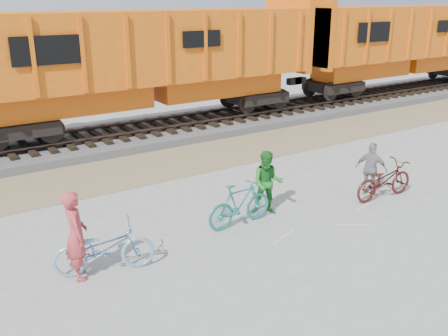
{
  "coord_description": "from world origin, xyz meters",
  "views": [
    {
      "loc": [
        -7.94,
        -8.81,
        5.35
      ],
      "look_at": [
        -1.17,
        1.5,
        1.08
      ],
      "focal_mm": 40.0,
      "sensor_mm": 36.0,
      "label": 1
    }
  ],
  "objects_px": {
    "hopper_car_center": "(150,60)",
    "person_solo": "(76,235)",
    "bicycle_blue": "(104,248)",
    "bicycle_maroon": "(384,180)",
    "person_woman": "(371,169)",
    "person_man": "(267,183)",
    "bicycle_teal": "(240,204)",
    "hopper_car_right": "(403,41)"
  },
  "relations": [
    {
      "from": "bicycle_maroon",
      "to": "person_man",
      "type": "distance_m",
      "value": 3.49
    },
    {
      "from": "bicycle_blue",
      "to": "person_solo",
      "type": "bearing_deg",
      "value": 94.76
    },
    {
      "from": "hopper_car_right",
      "to": "hopper_car_center",
      "type": "bearing_deg",
      "value": 180.0
    },
    {
      "from": "bicycle_maroon",
      "to": "person_solo",
      "type": "height_order",
      "value": "person_solo"
    },
    {
      "from": "hopper_car_center",
      "to": "person_solo",
      "type": "bearing_deg",
      "value": -123.55
    },
    {
      "from": "hopper_car_center",
      "to": "bicycle_blue",
      "type": "height_order",
      "value": "hopper_car_center"
    },
    {
      "from": "bicycle_teal",
      "to": "bicycle_maroon",
      "type": "distance_m",
      "value": 4.4
    },
    {
      "from": "bicycle_blue",
      "to": "person_woman",
      "type": "xyz_separation_m",
      "value": [
        7.78,
        -0.08,
        0.23
      ]
    },
    {
      "from": "hopper_car_center",
      "to": "bicycle_maroon",
      "type": "height_order",
      "value": "hopper_car_center"
    },
    {
      "from": "hopper_car_right",
      "to": "bicycle_teal",
      "type": "relative_size",
      "value": 7.63
    },
    {
      "from": "bicycle_maroon",
      "to": "person_woman",
      "type": "distance_m",
      "value": 0.47
    },
    {
      "from": "bicycle_maroon",
      "to": "person_man",
      "type": "bearing_deg",
      "value": 76.63
    },
    {
      "from": "hopper_car_center",
      "to": "person_solo",
      "type": "xyz_separation_m",
      "value": [
        -5.9,
        -8.89,
        -2.08
      ]
    },
    {
      "from": "bicycle_maroon",
      "to": "person_man",
      "type": "xyz_separation_m",
      "value": [
        -3.33,
        0.97,
        0.31
      ]
    },
    {
      "from": "bicycle_blue",
      "to": "bicycle_maroon",
      "type": "bearing_deg",
      "value": -77.39
    },
    {
      "from": "bicycle_maroon",
      "to": "person_solo",
      "type": "xyz_separation_m",
      "value": [
        -8.38,
        0.58,
        0.4
      ]
    },
    {
      "from": "hopper_car_right",
      "to": "person_woman",
      "type": "distance_m",
      "value": 15.69
    },
    {
      "from": "hopper_car_right",
      "to": "person_woman",
      "type": "bearing_deg",
      "value": -144.29
    },
    {
      "from": "hopper_car_center",
      "to": "person_woman",
      "type": "xyz_separation_m",
      "value": [
        2.39,
        -9.07,
        -2.25
      ]
    },
    {
      "from": "hopper_car_right",
      "to": "person_man",
      "type": "bearing_deg",
      "value": -151.79
    },
    {
      "from": "bicycle_blue",
      "to": "person_woman",
      "type": "bearing_deg",
      "value": -74.5
    },
    {
      "from": "person_woman",
      "to": "bicycle_teal",
      "type": "bearing_deg",
      "value": 57.64
    },
    {
      "from": "person_solo",
      "to": "person_man",
      "type": "height_order",
      "value": "person_solo"
    },
    {
      "from": "bicycle_teal",
      "to": "bicycle_blue",
      "type": "bearing_deg",
      "value": 92.75
    },
    {
      "from": "hopper_car_right",
      "to": "person_solo",
      "type": "xyz_separation_m",
      "value": [
        -20.9,
        -8.89,
        -2.08
      ]
    },
    {
      "from": "hopper_car_center",
      "to": "bicycle_maroon",
      "type": "bearing_deg",
      "value": -75.27
    },
    {
      "from": "hopper_car_center",
      "to": "hopper_car_right",
      "type": "height_order",
      "value": "same"
    },
    {
      "from": "person_solo",
      "to": "hopper_car_right",
      "type": "bearing_deg",
      "value": -58.66
    },
    {
      "from": "hopper_car_center",
      "to": "bicycle_blue",
      "type": "distance_m",
      "value": 10.77
    },
    {
      "from": "bicycle_teal",
      "to": "person_woman",
      "type": "bearing_deg",
      "value": -96.93
    },
    {
      "from": "bicycle_blue",
      "to": "bicycle_teal",
      "type": "distance_m",
      "value": 3.56
    },
    {
      "from": "bicycle_teal",
      "to": "person_woman",
      "type": "xyz_separation_m",
      "value": [
        4.23,
        -0.37,
        0.21
      ]
    },
    {
      "from": "bicycle_teal",
      "to": "person_woman",
      "type": "relative_size",
      "value": 1.21
    },
    {
      "from": "person_solo",
      "to": "person_man",
      "type": "xyz_separation_m",
      "value": [
        5.05,
        0.39,
        -0.09
      ]
    },
    {
      "from": "person_woman",
      "to": "bicycle_maroon",
      "type": "bearing_deg",
      "value": 166.65
    },
    {
      "from": "bicycle_teal",
      "to": "bicycle_maroon",
      "type": "relative_size",
      "value": 0.92
    },
    {
      "from": "hopper_car_center",
      "to": "bicycle_teal",
      "type": "distance_m",
      "value": 9.22
    },
    {
      "from": "hopper_car_center",
      "to": "bicycle_maroon",
      "type": "relative_size",
      "value": 7.01
    },
    {
      "from": "person_woman",
      "to": "person_man",
      "type": "bearing_deg",
      "value": 52.64
    },
    {
      "from": "hopper_car_right",
      "to": "bicycle_blue",
      "type": "relative_size",
      "value": 6.91
    },
    {
      "from": "bicycle_teal",
      "to": "person_solo",
      "type": "bearing_deg",
      "value": 90.76
    },
    {
      "from": "hopper_car_center",
      "to": "bicycle_blue",
      "type": "relative_size",
      "value": 6.91
    }
  ]
}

